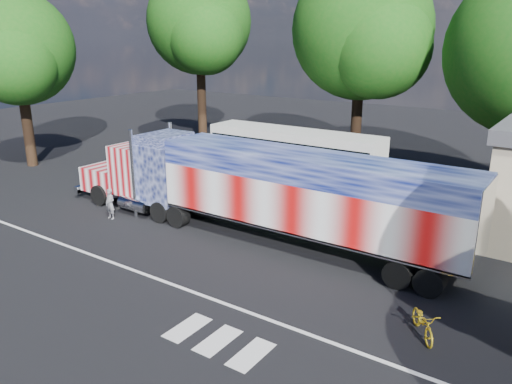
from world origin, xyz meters
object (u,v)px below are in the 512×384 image
Objects in this scene: woman at (110,204)px; tree_nw_a at (200,23)px; coach_bus at (293,155)px; semi_truck at (256,188)px; tree_w_a at (17,49)px; bicycle at (423,322)px; tree_n_mid at (364,31)px.

woman is 19.82m from tree_nw_a.
coach_bus reaches higher than woman.
semi_truck is 7.69m from woman.
tree_w_a is (-17.02, -6.77, 6.15)m from coach_bus.
bicycle is (11.70, -12.27, -1.21)m from coach_bus.
woman is 0.11× the size of tree_nw_a.
tree_n_mid is at bearing 71.11° from coach_bus.
woman is 0.88× the size of bicycle.
tree_w_a reaches higher than semi_truck.
semi_truck is 15.53m from tree_n_mid.
tree_n_mid is (5.87, 16.09, 8.21)m from woman.
coach_bus is 6.37× the size of bicycle.
tree_n_mid reaches higher than coach_bus.
tree_w_a reaches higher than bicycle.
tree_nw_a is at bearing -179.65° from tree_n_mid.
coach_bus is (-3.18, 8.62, -0.59)m from semi_truck.
tree_w_a is (-5.41, -12.00, -1.84)m from tree_nw_a.
semi_truck is 1.78× the size of tree_w_a.
woman is at bearing -110.59° from coach_bus.
bicycle is 30.57m from tree_nw_a.
tree_nw_a is at bearing 107.97° from bicycle.
woman is (-7.23, -2.15, -1.50)m from semi_truck.
tree_n_mid reaches higher than woman.
coach_bus is 0.81× the size of tree_nw_a.
tree_w_a is at bearing -147.33° from tree_n_mid.
tree_nw_a reaches higher than semi_truck.
semi_truck is 21.57m from tree_nw_a.
tree_n_mid is at bearing 72.10° from woman.
coach_bus is at bearing -108.89° from tree_n_mid.
tree_nw_a is at bearing 117.42° from woman.
semi_truck is at bearing 121.68° from bicycle.
tree_nw_a is (-11.61, 5.23, 8.00)m from coach_bus.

